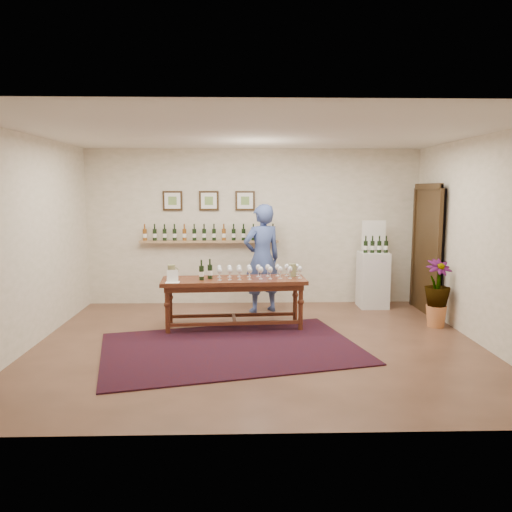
{
  "coord_description": "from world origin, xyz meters",
  "views": [
    {
      "loc": [
        -0.2,
        -6.54,
        2.09
      ],
      "look_at": [
        0.0,
        0.8,
        1.1
      ],
      "focal_mm": 35.0,
      "sensor_mm": 36.0,
      "label": 1
    }
  ],
  "objects_px": {
    "display_pedestal": "(373,280)",
    "tasting_table": "(234,286)",
    "person": "(262,259)",
    "potted_plant": "(437,293)"
  },
  "relations": [
    {
      "from": "display_pedestal",
      "to": "potted_plant",
      "type": "relative_size",
      "value": 1.1
    },
    {
      "from": "tasting_table",
      "to": "person",
      "type": "relative_size",
      "value": 1.18
    },
    {
      "from": "person",
      "to": "display_pedestal",
      "type": "bearing_deg",
      "value": 165.97
    },
    {
      "from": "display_pedestal",
      "to": "tasting_table",
      "type": "bearing_deg",
      "value": -151.96
    },
    {
      "from": "display_pedestal",
      "to": "person",
      "type": "relative_size",
      "value": 0.53
    },
    {
      "from": "display_pedestal",
      "to": "person",
      "type": "distance_m",
      "value": 2.05
    },
    {
      "from": "tasting_table",
      "to": "display_pedestal",
      "type": "xyz_separation_m",
      "value": [
        2.44,
        1.3,
        -0.15
      ]
    },
    {
      "from": "potted_plant",
      "to": "person",
      "type": "height_order",
      "value": "person"
    },
    {
      "from": "tasting_table",
      "to": "display_pedestal",
      "type": "relative_size",
      "value": 2.22
    },
    {
      "from": "tasting_table",
      "to": "display_pedestal",
      "type": "distance_m",
      "value": 2.77
    }
  ]
}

